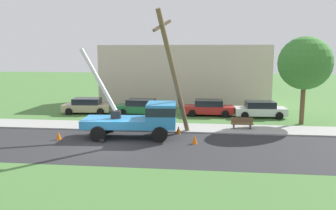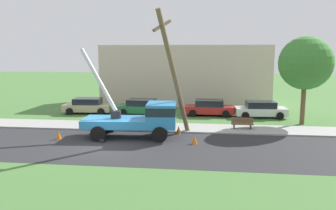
% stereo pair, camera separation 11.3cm
% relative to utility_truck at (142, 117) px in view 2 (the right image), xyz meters
% --- Properties ---
extents(ground_plane, '(120.00, 120.00, 0.00)m').
position_rel_utility_truck_xyz_m(ground_plane, '(-1.98, 9.75, -1.41)').
color(ground_plane, '#477538').
extents(road_asphalt, '(80.00, 7.56, 0.01)m').
position_rel_utility_truck_xyz_m(road_asphalt, '(-1.98, -2.25, -1.40)').
color(road_asphalt, '#2B2B2D').
rests_on(road_asphalt, ground).
extents(sidewalk_strip, '(80.00, 2.91, 0.10)m').
position_rel_utility_truck_xyz_m(sidewalk_strip, '(-1.98, 2.98, -1.36)').
color(sidewalk_strip, '#9E9E99').
rests_on(sidewalk_strip, ground).
extents(utility_truck, '(6.92, 3.22, 5.98)m').
position_rel_utility_truck_xyz_m(utility_truck, '(0.00, 0.00, 0.00)').
color(utility_truck, '#2D84C6').
rests_on(utility_truck, ground).
extents(leaning_utility_pole, '(2.21, 3.62, 8.44)m').
position_rel_utility_truck_xyz_m(leaning_utility_pole, '(2.06, 0.46, 2.90)').
color(leaning_utility_pole, brown).
rests_on(leaning_utility_pole, ground).
extents(traffic_cone_ahead, '(0.36, 0.36, 0.56)m').
position_rel_utility_truck_xyz_m(traffic_cone_ahead, '(3.57, -1.24, -1.13)').
color(traffic_cone_ahead, orange).
rests_on(traffic_cone_ahead, ground).
extents(traffic_cone_behind, '(0.36, 0.36, 0.56)m').
position_rel_utility_truck_xyz_m(traffic_cone_behind, '(-5.37, -1.23, -1.13)').
color(traffic_cone_behind, orange).
rests_on(traffic_cone_behind, ground).
extents(traffic_cone_curbside, '(0.36, 0.36, 0.56)m').
position_rel_utility_truck_xyz_m(traffic_cone_curbside, '(2.33, 1.32, -1.13)').
color(traffic_cone_curbside, orange).
rests_on(traffic_cone_curbside, ground).
extents(parked_sedan_tan, '(4.53, 2.25, 1.42)m').
position_rel_utility_truck_xyz_m(parked_sedan_tan, '(-6.85, 8.27, -0.70)').
color(parked_sedan_tan, tan).
rests_on(parked_sedan_tan, ground).
extents(parked_sedan_green, '(4.52, 2.24, 1.42)m').
position_rel_utility_truck_xyz_m(parked_sedan_green, '(-1.69, 8.12, -0.70)').
color(parked_sedan_green, '#1E6638').
rests_on(parked_sedan_green, ground).
extents(parked_sedan_red, '(4.42, 2.05, 1.42)m').
position_rel_utility_truck_xyz_m(parked_sedan_red, '(4.46, 8.55, -0.70)').
color(parked_sedan_red, '#B21E1E').
rests_on(parked_sedan_red, ground).
extents(parked_sedan_white, '(4.50, 2.19, 1.42)m').
position_rel_utility_truck_xyz_m(parked_sedan_white, '(8.95, 8.12, -0.70)').
color(parked_sedan_white, silver).
rests_on(parked_sedan_white, ground).
extents(park_bench, '(1.60, 0.45, 0.90)m').
position_rel_utility_truck_xyz_m(park_bench, '(6.90, 3.05, -0.95)').
color(park_bench, brown).
rests_on(park_bench, ground).
extents(roadside_tree_near, '(4.14, 4.14, 6.91)m').
position_rel_utility_truck_xyz_m(roadside_tree_near, '(11.82, 5.61, 3.42)').
color(roadside_tree_near, brown).
rests_on(roadside_tree_near, ground).
extents(lowrise_building_backdrop, '(18.00, 6.00, 6.40)m').
position_rel_utility_truck_xyz_m(lowrise_building_backdrop, '(1.79, 15.83, 1.79)').
color(lowrise_building_backdrop, beige).
rests_on(lowrise_building_backdrop, ground).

